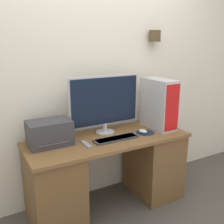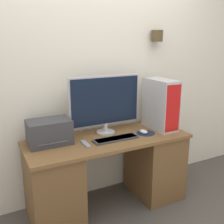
{
  "view_description": "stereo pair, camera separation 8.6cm",
  "coord_description": "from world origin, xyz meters",
  "px_view_note": "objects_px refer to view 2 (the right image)",
  "views": [
    {
      "loc": [
        -1.08,
        -1.71,
        1.58
      ],
      "look_at": [
        0.04,
        0.29,
        0.96
      ],
      "focal_mm": 42.0,
      "sensor_mm": 36.0,
      "label": 1
    },
    {
      "loc": [
        -1.0,
        -1.75,
        1.58
      ],
      "look_at": [
        0.04,
        0.29,
        0.96
      ],
      "focal_mm": 42.0,
      "sensor_mm": 36.0,
      "label": 2
    }
  ],
  "objects_px": {
    "mouse": "(144,131)",
    "printer": "(49,132)",
    "keyboard": "(116,139)",
    "remote_control": "(86,144)",
    "computer_tower": "(160,104)",
    "monitor": "(105,102)"
  },
  "relations": [
    {
      "from": "keyboard",
      "to": "mouse",
      "type": "distance_m",
      "value": 0.32
    },
    {
      "from": "monitor",
      "to": "mouse",
      "type": "distance_m",
      "value": 0.47
    },
    {
      "from": "mouse",
      "to": "printer",
      "type": "height_order",
      "value": "printer"
    },
    {
      "from": "keyboard",
      "to": "remote_control",
      "type": "relative_size",
      "value": 2.68
    },
    {
      "from": "keyboard",
      "to": "printer",
      "type": "height_order",
      "value": "printer"
    },
    {
      "from": "monitor",
      "to": "remote_control",
      "type": "xyz_separation_m",
      "value": [
        -0.29,
        -0.2,
        -0.3
      ]
    },
    {
      "from": "computer_tower",
      "to": "printer",
      "type": "xyz_separation_m",
      "value": [
        -1.11,
        0.09,
        -0.14
      ]
    },
    {
      "from": "printer",
      "to": "remote_control",
      "type": "height_order",
      "value": "printer"
    },
    {
      "from": "monitor",
      "to": "computer_tower",
      "type": "bearing_deg",
      "value": -12.45
    },
    {
      "from": "keyboard",
      "to": "computer_tower",
      "type": "distance_m",
      "value": 0.61
    },
    {
      "from": "printer",
      "to": "remote_control",
      "type": "distance_m",
      "value": 0.33
    },
    {
      "from": "keyboard",
      "to": "mouse",
      "type": "xyz_separation_m",
      "value": [
        0.32,
        0.03,
        0.01
      ]
    },
    {
      "from": "mouse",
      "to": "printer",
      "type": "distance_m",
      "value": 0.89
    },
    {
      "from": "remote_control",
      "to": "printer",
      "type": "bearing_deg",
      "value": 147.95
    },
    {
      "from": "monitor",
      "to": "keyboard",
      "type": "height_order",
      "value": "monitor"
    },
    {
      "from": "remote_control",
      "to": "mouse",
      "type": "bearing_deg",
      "value": 1.32
    },
    {
      "from": "remote_control",
      "to": "keyboard",
      "type": "bearing_deg",
      "value": -2.39
    },
    {
      "from": "keyboard",
      "to": "mouse",
      "type": "bearing_deg",
      "value": 4.73
    },
    {
      "from": "printer",
      "to": "remote_control",
      "type": "xyz_separation_m",
      "value": [
        0.27,
        -0.17,
        -0.1
      ]
    },
    {
      "from": "mouse",
      "to": "remote_control",
      "type": "xyz_separation_m",
      "value": [
        -0.6,
        -0.01,
        -0.01
      ]
    },
    {
      "from": "computer_tower",
      "to": "remote_control",
      "type": "bearing_deg",
      "value": -174.5
    },
    {
      "from": "mouse",
      "to": "remote_control",
      "type": "height_order",
      "value": "mouse"
    }
  ]
}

